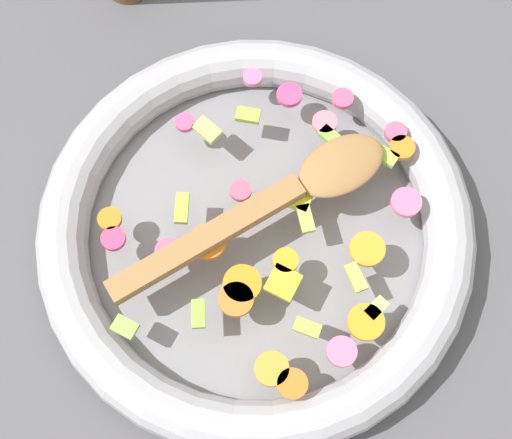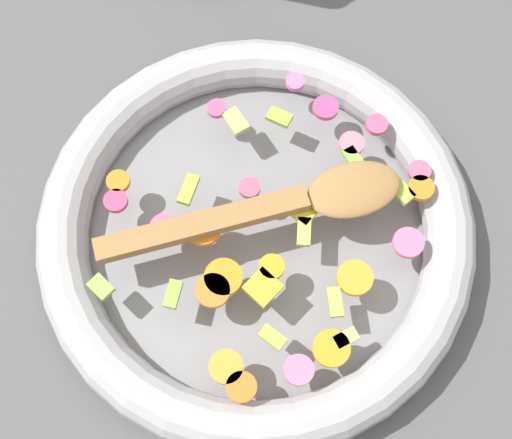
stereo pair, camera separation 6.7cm
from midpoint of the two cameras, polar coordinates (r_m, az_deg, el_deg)
name	(u,v)px [view 2 (the right image)]	position (r m, az deg, el deg)	size (l,w,h in m)	color
ground_plane	(256,237)	(0.72, 2.65, -1.76)	(4.00, 4.00, 0.00)	#4C4C51
skillet	(256,230)	(0.70, 2.73, -1.18)	(0.43, 0.43, 0.05)	slate
chopped_vegetables	(278,240)	(0.66, 4.62, -2.05)	(0.34, 0.32, 0.01)	orange
wooden_spoon	(284,207)	(0.66, 5.14, 0.60)	(0.29, 0.06, 0.01)	olive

